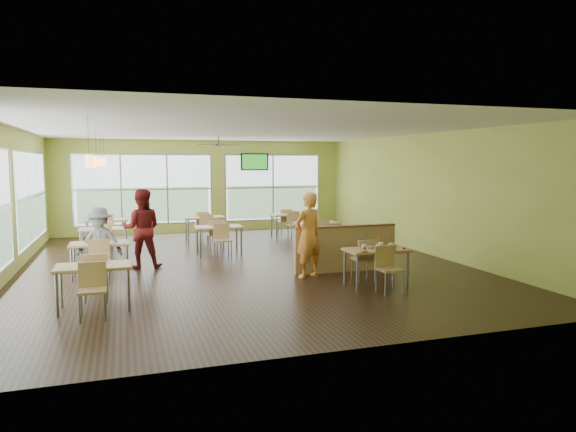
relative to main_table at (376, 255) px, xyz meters
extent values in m
plane|color=black|center=(-2.00, 3.00, -0.63)|extent=(12.00, 12.00, 0.00)
plane|color=white|center=(-2.00, 3.00, 2.57)|extent=(12.00, 12.00, 0.00)
cube|color=#BAC650|center=(-2.00, 9.00, 0.97)|extent=(10.00, 0.04, 3.20)
cube|color=#BAC650|center=(-2.00, -3.00, 0.97)|extent=(10.00, 0.04, 3.20)
cube|color=#BAC650|center=(-7.00, 3.00, 0.97)|extent=(0.04, 12.00, 3.20)
cube|color=#BAC650|center=(3.00, 3.00, 0.97)|extent=(0.04, 12.00, 3.20)
cube|color=white|center=(-6.98, 6.00, 0.89)|extent=(0.02, 4.50, 2.35)
cube|color=white|center=(-4.00, 8.98, 0.89)|extent=(4.50, 0.02, 2.35)
cube|color=white|center=(0.50, 8.98, 0.89)|extent=(3.50, 0.02, 2.35)
cube|color=#B7BABC|center=(-6.97, 3.50, -0.28)|extent=(0.04, 9.40, 0.05)
cube|color=#B7BABC|center=(-1.75, 8.97, -0.28)|extent=(8.00, 0.04, 0.05)
cube|color=tan|center=(0.00, 0.00, 0.10)|extent=(1.20, 0.70, 0.04)
cube|color=brown|center=(0.00, 0.00, 0.07)|extent=(1.22, 0.71, 0.01)
cylinder|color=slate|center=(-0.54, -0.29, -0.28)|extent=(0.05, 0.05, 0.71)
cylinder|color=slate|center=(0.54, -0.29, -0.28)|extent=(0.05, 0.05, 0.71)
cylinder|color=slate|center=(-0.54, 0.29, -0.28)|extent=(0.05, 0.05, 0.71)
cylinder|color=slate|center=(0.54, 0.29, -0.28)|extent=(0.05, 0.05, 0.71)
cube|color=tan|center=(0.00, 0.55, -0.18)|extent=(0.42, 0.42, 0.04)
cube|color=tan|center=(0.00, 0.74, 0.04)|extent=(0.42, 0.04, 0.40)
cube|color=tan|center=(0.00, -0.55, -0.18)|extent=(0.42, 0.42, 0.04)
cube|color=tan|center=(0.00, -0.74, 0.04)|extent=(0.42, 0.04, 0.40)
cube|color=tan|center=(0.00, 1.45, -0.13)|extent=(2.40, 0.12, 1.00)
cube|color=brown|center=(0.00, 1.45, 0.39)|extent=(2.40, 0.14, 0.04)
cube|color=tan|center=(-5.20, 0.00, 0.10)|extent=(1.20, 0.70, 0.04)
cube|color=brown|center=(-5.20, 0.00, 0.07)|extent=(1.22, 0.71, 0.01)
cylinder|color=slate|center=(-5.74, -0.29, -0.28)|extent=(0.05, 0.05, 0.71)
cylinder|color=slate|center=(-4.66, -0.29, -0.28)|extent=(0.05, 0.05, 0.71)
cylinder|color=slate|center=(-5.74, 0.29, -0.28)|extent=(0.05, 0.05, 0.71)
cylinder|color=slate|center=(-4.66, 0.29, -0.28)|extent=(0.05, 0.05, 0.71)
cube|color=tan|center=(-5.20, 0.55, -0.18)|extent=(0.42, 0.42, 0.04)
cube|color=tan|center=(-5.20, 0.74, 0.04)|extent=(0.42, 0.04, 0.40)
cube|color=tan|center=(-5.20, -0.55, -0.18)|extent=(0.42, 0.42, 0.04)
cube|color=tan|center=(-5.20, -0.74, 0.04)|extent=(0.42, 0.04, 0.40)
cube|color=tan|center=(-5.20, 2.50, 0.10)|extent=(1.20, 0.70, 0.04)
cube|color=brown|center=(-5.20, 2.50, 0.07)|extent=(1.22, 0.71, 0.01)
cylinder|color=slate|center=(-5.74, 2.21, -0.28)|extent=(0.05, 0.05, 0.71)
cylinder|color=slate|center=(-4.66, 2.21, -0.28)|extent=(0.05, 0.05, 0.71)
cylinder|color=slate|center=(-5.74, 2.79, -0.28)|extent=(0.05, 0.05, 0.71)
cylinder|color=slate|center=(-4.66, 2.79, -0.28)|extent=(0.05, 0.05, 0.71)
cube|color=tan|center=(-5.20, 3.05, -0.18)|extent=(0.42, 0.42, 0.04)
cube|color=tan|center=(-5.20, 3.24, 0.04)|extent=(0.42, 0.04, 0.40)
cube|color=tan|center=(-5.20, 1.95, -0.18)|extent=(0.42, 0.42, 0.04)
cube|color=tan|center=(-5.20, 1.76, 0.04)|extent=(0.42, 0.04, 0.40)
cube|color=tan|center=(-5.20, 5.00, 0.10)|extent=(1.20, 0.70, 0.04)
cube|color=brown|center=(-5.20, 5.00, 0.07)|extent=(1.22, 0.71, 0.01)
cylinder|color=slate|center=(-5.74, 4.71, -0.28)|extent=(0.05, 0.05, 0.71)
cylinder|color=slate|center=(-4.66, 4.71, -0.28)|extent=(0.05, 0.05, 0.71)
cylinder|color=slate|center=(-5.74, 5.29, -0.28)|extent=(0.05, 0.05, 0.71)
cylinder|color=slate|center=(-4.66, 5.29, -0.28)|extent=(0.05, 0.05, 0.71)
cube|color=tan|center=(-5.20, 5.55, -0.18)|extent=(0.42, 0.42, 0.04)
cube|color=tan|center=(-5.20, 5.74, 0.04)|extent=(0.42, 0.04, 0.40)
cube|color=tan|center=(-5.20, 4.45, -0.18)|extent=(0.42, 0.42, 0.04)
cube|color=tan|center=(-5.20, 4.26, 0.04)|extent=(0.42, 0.04, 0.40)
cube|color=tan|center=(-5.20, 7.20, 0.10)|extent=(1.20, 0.70, 0.04)
cube|color=brown|center=(-5.20, 7.20, 0.07)|extent=(1.22, 0.71, 0.01)
cylinder|color=slate|center=(-5.74, 6.91, -0.28)|extent=(0.05, 0.05, 0.71)
cylinder|color=slate|center=(-4.66, 6.91, -0.28)|extent=(0.05, 0.05, 0.71)
cylinder|color=slate|center=(-5.74, 7.49, -0.28)|extent=(0.05, 0.05, 0.71)
cylinder|color=slate|center=(-4.66, 7.49, -0.28)|extent=(0.05, 0.05, 0.71)
cube|color=tan|center=(-5.20, 7.75, -0.18)|extent=(0.42, 0.42, 0.04)
cube|color=tan|center=(-5.20, 7.94, 0.04)|extent=(0.42, 0.04, 0.40)
cube|color=tan|center=(-5.20, 6.65, -0.18)|extent=(0.42, 0.42, 0.04)
cube|color=tan|center=(-5.20, 6.46, 0.04)|extent=(0.42, 0.04, 0.40)
cube|color=tan|center=(-2.30, 4.50, 0.10)|extent=(1.20, 0.70, 0.04)
cube|color=brown|center=(-2.30, 4.50, 0.07)|extent=(1.22, 0.71, 0.01)
cylinder|color=slate|center=(-2.84, 4.21, -0.28)|extent=(0.05, 0.05, 0.71)
cylinder|color=slate|center=(-1.76, 4.21, -0.28)|extent=(0.05, 0.05, 0.71)
cylinder|color=slate|center=(-2.84, 4.79, -0.28)|extent=(0.05, 0.05, 0.71)
cylinder|color=slate|center=(-1.76, 4.79, -0.28)|extent=(0.05, 0.05, 0.71)
cube|color=tan|center=(-2.30, 5.05, -0.18)|extent=(0.42, 0.42, 0.04)
cube|color=tan|center=(-2.30, 5.24, 0.04)|extent=(0.42, 0.04, 0.40)
cube|color=tan|center=(-2.30, 3.95, -0.18)|extent=(0.42, 0.42, 0.04)
cube|color=tan|center=(-2.30, 3.76, 0.04)|extent=(0.42, 0.04, 0.40)
cube|color=tan|center=(-2.30, 7.00, 0.10)|extent=(1.20, 0.70, 0.04)
cube|color=brown|center=(-2.30, 7.00, 0.07)|extent=(1.22, 0.71, 0.01)
cylinder|color=slate|center=(-2.84, 6.71, -0.28)|extent=(0.05, 0.05, 0.71)
cylinder|color=slate|center=(-1.76, 6.71, -0.28)|extent=(0.05, 0.05, 0.71)
cylinder|color=slate|center=(-2.84, 7.29, -0.28)|extent=(0.05, 0.05, 0.71)
cylinder|color=slate|center=(-1.76, 7.29, -0.28)|extent=(0.05, 0.05, 0.71)
cube|color=tan|center=(-2.30, 7.55, -0.18)|extent=(0.42, 0.42, 0.04)
cube|color=tan|center=(-2.30, 7.74, 0.04)|extent=(0.42, 0.04, 0.40)
cube|color=tan|center=(-2.30, 6.45, -0.18)|extent=(0.42, 0.42, 0.04)
cube|color=tan|center=(-2.30, 6.26, 0.04)|extent=(0.42, 0.04, 0.40)
cube|color=tan|center=(0.50, 4.50, 0.10)|extent=(1.20, 0.70, 0.04)
cube|color=brown|center=(0.50, 4.50, 0.07)|extent=(1.22, 0.71, 0.01)
cylinder|color=slate|center=(-0.04, 4.21, -0.28)|extent=(0.05, 0.05, 0.71)
cylinder|color=slate|center=(1.04, 4.21, -0.28)|extent=(0.05, 0.05, 0.71)
cylinder|color=slate|center=(-0.04, 4.79, -0.28)|extent=(0.05, 0.05, 0.71)
cylinder|color=slate|center=(1.04, 4.79, -0.28)|extent=(0.05, 0.05, 0.71)
cube|color=tan|center=(0.50, 5.05, -0.18)|extent=(0.42, 0.42, 0.04)
cube|color=tan|center=(0.50, 5.24, 0.04)|extent=(0.42, 0.04, 0.40)
cube|color=tan|center=(0.50, 3.95, -0.18)|extent=(0.42, 0.42, 0.04)
cube|color=tan|center=(0.50, 3.76, 0.04)|extent=(0.42, 0.04, 0.40)
cube|color=tan|center=(0.50, 7.00, 0.10)|extent=(1.20, 0.70, 0.04)
cube|color=brown|center=(0.50, 7.00, 0.07)|extent=(1.22, 0.71, 0.01)
cylinder|color=slate|center=(-0.04, 6.71, -0.28)|extent=(0.05, 0.05, 0.71)
cylinder|color=slate|center=(1.04, 6.71, -0.28)|extent=(0.05, 0.05, 0.71)
cylinder|color=slate|center=(-0.04, 7.29, -0.28)|extent=(0.05, 0.05, 0.71)
cylinder|color=slate|center=(1.04, 7.29, -0.28)|extent=(0.05, 0.05, 0.71)
cube|color=tan|center=(0.50, 7.55, -0.18)|extent=(0.42, 0.42, 0.04)
cube|color=tan|center=(0.50, 7.74, 0.04)|extent=(0.42, 0.04, 0.40)
cube|color=tan|center=(0.50, 6.45, -0.18)|extent=(0.42, 0.42, 0.04)
cube|color=tan|center=(0.50, 6.26, 0.04)|extent=(0.42, 0.04, 0.40)
cylinder|color=#2D2119|center=(-5.20, 0.00, 2.22)|extent=(0.01, 0.01, 0.70)
cylinder|color=#D98B47|center=(-5.20, 0.00, 1.82)|extent=(0.11, 0.11, 0.22)
cylinder|color=#2D2119|center=(-5.20, 2.50, 2.22)|extent=(0.01, 0.01, 0.70)
cylinder|color=#D98B47|center=(-5.20, 2.50, 1.82)|extent=(0.11, 0.11, 0.22)
cylinder|color=#2D2119|center=(-5.20, 5.00, 2.22)|extent=(0.01, 0.01, 0.70)
cylinder|color=#D98B47|center=(-5.20, 5.00, 1.82)|extent=(0.11, 0.11, 0.22)
cylinder|color=#2D2119|center=(-5.20, 7.20, 2.22)|extent=(0.01, 0.01, 0.70)
cylinder|color=#D98B47|center=(-5.20, 7.20, 1.82)|extent=(0.11, 0.11, 0.22)
cylinder|color=#2D2119|center=(-2.00, 6.00, 2.45)|extent=(0.03, 0.03, 0.24)
cylinder|color=#2D2119|center=(-2.00, 6.00, 2.31)|extent=(0.16, 0.16, 0.06)
cube|color=#2D2119|center=(-1.65, 6.00, 2.31)|extent=(0.55, 0.10, 0.01)
cube|color=#2D2119|center=(-2.00, 6.35, 2.31)|extent=(0.10, 0.55, 0.01)
cube|color=#2D2119|center=(-2.35, 6.00, 2.31)|extent=(0.55, 0.10, 0.01)
cube|color=#2D2119|center=(-2.00, 5.65, 2.31)|extent=(0.10, 0.55, 0.01)
cube|color=black|center=(-0.20, 8.90, 1.82)|extent=(1.00, 0.06, 0.60)
cube|color=green|center=(-0.20, 8.87, 1.82)|extent=(0.90, 0.01, 0.52)
imported|color=orange|center=(-0.99, 1.16, 0.28)|extent=(0.78, 0.65, 1.82)
imported|color=maroon|center=(-4.31, 3.25, 0.29)|extent=(0.98, 0.81, 1.84)
imported|color=slate|center=(-5.20, 2.47, 0.12)|extent=(1.11, 0.86, 1.51)
cone|color=white|center=(-0.37, -0.22, 0.19)|extent=(0.10, 0.10, 0.13)
cylinder|color=#E44027|center=(-0.37, -0.22, 0.19)|extent=(0.09, 0.09, 0.04)
cylinder|color=white|center=(-0.37, -0.22, 0.26)|extent=(0.10, 0.10, 0.01)
cylinder|color=blue|center=(-0.37, -0.22, 0.37)|extent=(0.02, 0.06, 0.24)
cone|color=white|center=(-0.08, -0.23, 0.18)|extent=(0.08, 0.08, 0.11)
cylinder|color=#E44027|center=(-0.08, -0.23, 0.18)|extent=(0.08, 0.08, 0.03)
cylinder|color=white|center=(-0.08, -0.23, 0.24)|extent=(0.09, 0.09, 0.01)
cylinder|color=yellow|center=(-0.08, -0.23, 0.33)|extent=(0.02, 0.05, 0.20)
cone|color=white|center=(0.04, -0.10, 0.18)|extent=(0.10, 0.10, 0.13)
cylinder|color=#E44027|center=(0.04, -0.10, 0.19)|extent=(0.09, 0.09, 0.04)
cylinder|color=white|center=(0.04, -0.10, 0.26)|extent=(0.10, 0.10, 0.01)
cylinder|color=red|center=(0.04, -0.10, 0.37)|extent=(0.03, 0.06, 0.24)
cone|color=white|center=(0.23, -0.17, 0.18)|extent=(0.09, 0.09, 0.12)
cylinder|color=#E44027|center=(0.23, -0.17, 0.18)|extent=(0.08, 0.08, 0.04)
cylinder|color=white|center=(0.23, -0.17, 0.25)|extent=(0.09, 0.09, 0.01)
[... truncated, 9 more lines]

